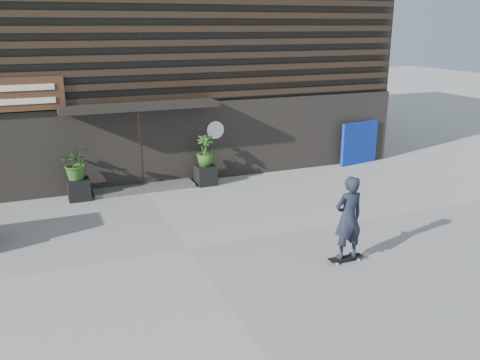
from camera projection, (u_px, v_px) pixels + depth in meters
name	position (u px, v px, depth m)	size (l,w,h in m)	color
ground	(188.00, 249.00, 11.35)	(80.00, 80.00, 0.00)	#A19F99
entrance_step	(144.00, 188.00, 15.41)	(3.00, 0.80, 0.12)	#4A4947
planter_pot_left	(79.00, 189.00, 14.48)	(0.60, 0.60, 0.60)	black
bamboo_left	(76.00, 163.00, 14.25)	(0.86, 0.75, 0.96)	#2D591E
planter_pot_right	(206.00, 175.00, 15.85)	(0.60, 0.60, 0.60)	black
bamboo_right	(205.00, 151.00, 15.62)	(0.54, 0.54, 0.96)	#2D591E
blue_tarp	(359.00, 143.00, 18.09)	(1.61, 0.12, 1.51)	#0B2699
building	(108.00, 47.00, 19.01)	(18.00, 11.00, 8.00)	black
skateboarder	(348.00, 218.00, 10.47)	(0.78, 0.45, 1.88)	black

